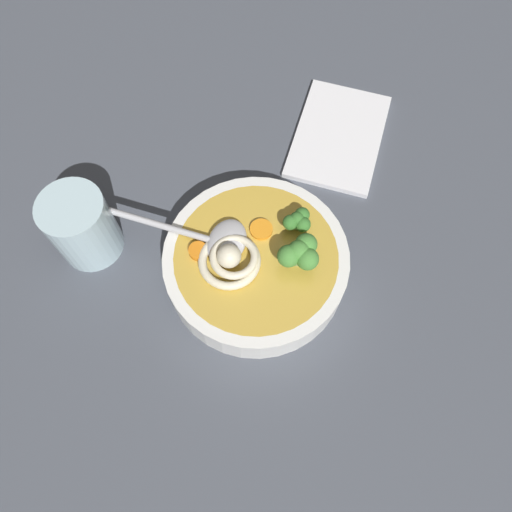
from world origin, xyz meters
The scene contains 10 objects.
table_slab centered at (0.00, 0.00, 1.40)cm, with size 132.58×132.58×2.80cm, color #474C56.
soup_bowl centered at (1.20, 1.81, 5.22)cm, with size 21.75×21.75×4.69cm.
noodle_pile centered at (-1.32, 3.39, 8.47)cm, with size 7.91×7.75×3.18cm.
soup_spoon centered at (-0.99, 6.52, 8.28)cm, with size 10.32×17.03×1.60cm.
broccoli_floret_front centered at (7.23, 0.76, 9.22)cm, with size 3.51×3.02×2.78cm.
broccoli_floret_center centered at (3.95, -2.28, 9.96)cm, with size 4.99×4.30×3.95cm.
carrot_slice_right centered at (-2.98, 7.01, 7.88)cm, with size 2.22×2.22×0.79cm, color orange.
carrot_slice_rear centered at (4.08, 3.62, 7.73)cm, with size 2.70×2.70×0.49cm, color orange.
drinking_glass centered at (-9.99, 19.55, 7.56)cm, with size 7.72×7.72×9.52cm, color silver.
folded_napkin centered at (24.19, 7.21, 3.20)cm, with size 17.47×11.73×0.80cm, color white.
Camera 1 is at (-16.38, -14.40, 59.47)cm, focal length 34.85 mm.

